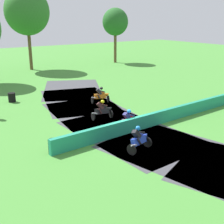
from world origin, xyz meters
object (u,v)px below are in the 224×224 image
motorcycle_lead_orange (101,95)px  motorcycle_chase_black (103,110)px  motorcycle_fourth_blue (139,139)px  motorcycle_trailing_red (129,121)px  tire_stack_mid_a (54,147)px  tire_stack_near (12,97)px

motorcycle_lead_orange → motorcycle_chase_black: 4.23m
motorcycle_lead_orange → motorcycle_fourth_blue: size_ratio=1.02×
motorcycle_trailing_red → motorcycle_fourth_blue: size_ratio=1.00×
motorcycle_chase_black → motorcycle_trailing_red: 2.93m
motorcycle_chase_black → tire_stack_mid_a: 6.32m
motorcycle_fourth_blue → motorcycle_trailing_red: bearing=62.7°
motorcycle_lead_orange → motorcycle_chase_black: size_ratio=1.00×
motorcycle_lead_orange → tire_stack_mid_a: motorcycle_lead_orange is taller
motorcycle_lead_orange → tire_stack_mid_a: size_ratio=2.13×
motorcycle_trailing_red → tire_stack_mid_a: motorcycle_trailing_red is taller
tire_stack_mid_a → motorcycle_fourth_blue: bearing=-29.3°
motorcycle_lead_orange → motorcycle_fourth_blue: 9.87m
motorcycle_trailing_red → tire_stack_near: (-4.08, 11.17, -0.26)m
tire_stack_mid_a → motorcycle_chase_black: bearing=32.1°
motorcycle_chase_black → motorcycle_lead_orange: bearing=58.6°
motorcycle_lead_orange → tire_stack_mid_a: (-7.56, -6.96, -0.26)m
motorcycle_chase_black → motorcycle_fourth_blue: motorcycle_chase_black is taller
tire_stack_near → motorcycle_trailing_red: bearing=-69.9°
tire_stack_near → motorcycle_chase_black: bearing=-64.2°
motorcycle_lead_orange → motorcycle_trailing_red: size_ratio=1.02×
motorcycle_lead_orange → tire_stack_near: (-6.18, 4.64, -0.26)m
motorcycle_lead_orange → motorcycle_trailing_red: (-2.10, -6.54, 0.00)m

